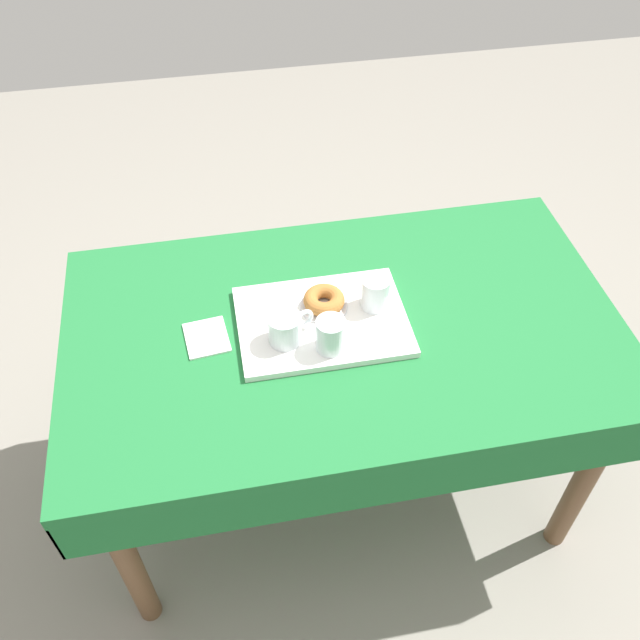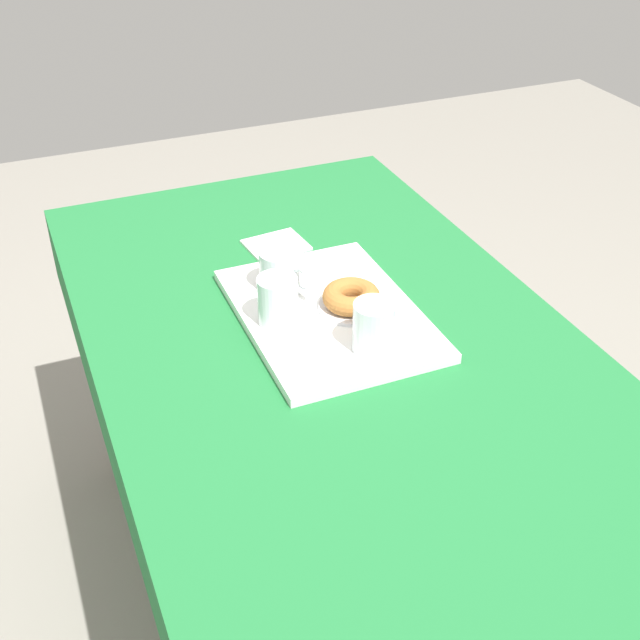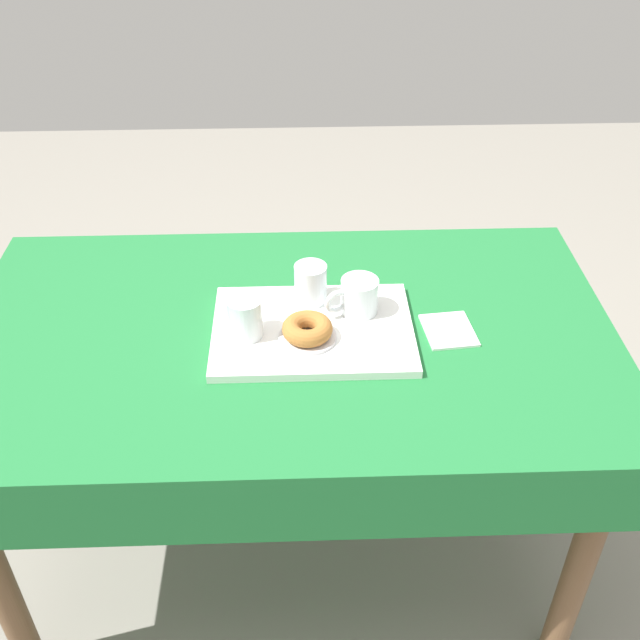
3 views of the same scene
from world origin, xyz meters
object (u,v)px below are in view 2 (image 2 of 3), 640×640
Objects in this scene: donut_plate_left at (351,307)px; tea_mug_left at (282,272)px; serving_tray at (328,314)px; paper_napkin at (276,245)px; dining_table at (333,376)px; sugar_donut_left at (351,297)px; water_glass_far at (278,303)px; water_glass_near at (374,329)px.

tea_mug_left is at bearing -140.64° from donut_plate_left.
paper_napkin is at bearing 179.24° from serving_tray.
dining_table is 11.66× the size of donut_plate_left.
sugar_donut_left is at bearing 127.71° from dining_table.
water_glass_far is (-0.05, -0.09, 0.16)m from dining_table.
serving_tray is (-0.06, 0.01, 0.11)m from dining_table.
paper_napkin is at bearing -173.23° from sugar_donut_left.
water_glass_near and water_glass_far have the same top height.
donut_plate_left is 1.00× the size of paper_napkin.
dining_table is 0.19m from water_glass_far.
tea_mug_left is 1.13× the size of sugar_donut_left.
water_glass_far is at bearing -121.69° from dining_table.
serving_tray is 0.11m from water_glass_far.
tea_mug_left is 0.15m from sugar_donut_left.
water_glass_far is 0.74× the size of donut_plate_left.
donut_plate_left reaches higher than dining_table.
donut_plate_left is at bearing 6.77° from paper_napkin.
paper_napkin is (-0.30, 0.10, -0.06)m from water_glass_far.
water_glass_far reaches higher than sugar_donut_left.
sugar_donut_left is (0.12, 0.10, -0.01)m from tea_mug_left.
water_glass_far is at bearing -138.90° from water_glass_near.
donut_plate_left is at bearing 172.51° from water_glass_near.
dining_table is 11.91× the size of tea_mug_left.
dining_table is 11.67× the size of paper_napkin.
dining_table is at bearing 14.14° from tea_mug_left.
tea_mug_left is (-0.10, -0.05, 0.05)m from serving_tray.
tea_mug_left reaches higher than paper_napkin.
water_glass_near is 0.19m from water_glass_far.
water_glass_near is 1.00× the size of water_glass_far.
tea_mug_left is 0.98× the size of donut_plate_left.
tea_mug_left reaches higher than dining_table.
tea_mug_left reaches higher than sugar_donut_left.
serving_tray is at bearing -106.88° from sugar_donut_left.
water_glass_near reaches higher than serving_tray.
serving_tray is at bearing -170.59° from water_glass_near.
donut_plate_left is at bearing 127.71° from dining_table.
paper_napkin is (-0.30, 0.00, -0.01)m from serving_tray.
water_glass_near is 0.74× the size of donut_plate_left.
sugar_donut_left is at bearing 6.77° from paper_napkin.
tea_mug_left is at bearing -162.57° from water_glass_near.
water_glass_far is at bearing -23.87° from tea_mug_left.
water_glass_far is (0.11, -0.05, 0.00)m from tea_mug_left.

